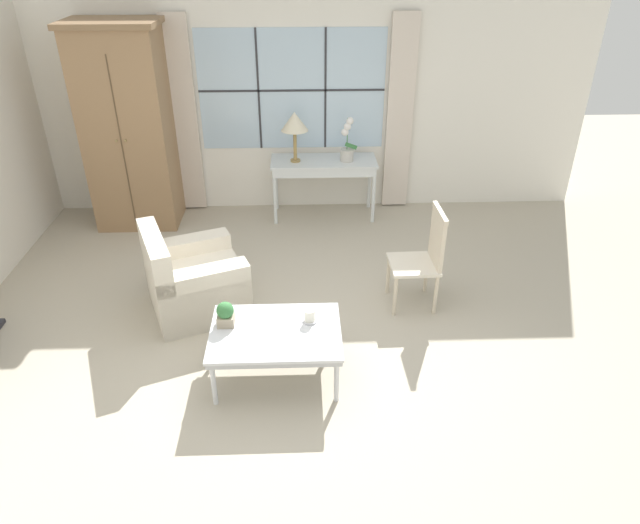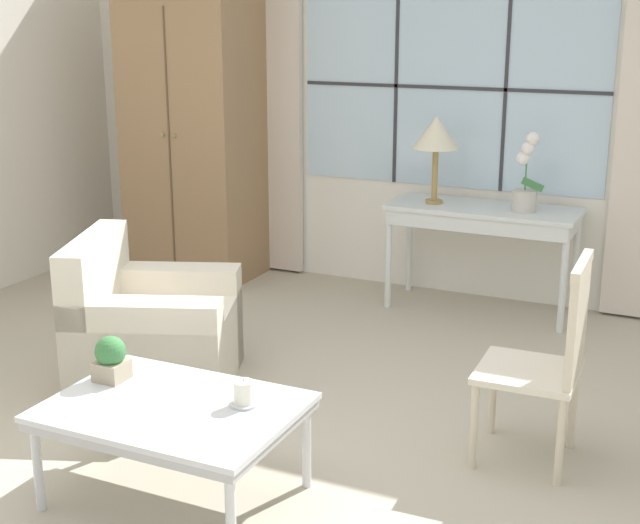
% 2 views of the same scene
% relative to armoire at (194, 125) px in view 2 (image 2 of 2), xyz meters
% --- Properties ---
extents(ground_plane, '(14.00, 14.00, 0.00)m').
position_rel_armoire_xyz_m(ground_plane, '(1.88, -2.62, -1.17)').
color(ground_plane, '#B2A893').
extents(wall_back_windowed, '(7.20, 0.14, 2.80)m').
position_rel_armoire_xyz_m(wall_back_windowed, '(1.88, 0.41, 0.22)').
color(wall_back_windowed, white).
rests_on(wall_back_windowed, ground_plane).
extents(armoire, '(1.01, 0.73, 2.32)m').
position_rel_armoire_xyz_m(armoire, '(0.00, 0.00, 0.00)').
color(armoire, '#93704C').
rests_on(armoire, ground_plane).
extents(console_table, '(1.27, 0.52, 0.73)m').
position_rel_armoire_xyz_m(console_table, '(2.24, 0.07, -0.52)').
color(console_table, silver).
rests_on(console_table, ground_plane).
extents(table_lamp, '(0.32, 0.32, 0.60)m').
position_rel_armoire_xyz_m(table_lamp, '(1.90, 0.03, 0.04)').
color(table_lamp, '#9E7F47').
rests_on(table_lamp, console_table).
extents(potted_orchid, '(0.20, 0.16, 0.52)m').
position_rel_armoire_xyz_m(potted_orchid, '(2.52, 0.04, -0.24)').
color(potted_orchid, '#BCB7AD').
rests_on(potted_orchid, console_table).
extents(armchair_upholstered, '(1.07, 1.08, 0.84)m').
position_rel_armoire_xyz_m(armchair_upholstered, '(0.95, -1.95, -0.88)').
color(armchair_upholstered, beige).
rests_on(armchair_upholstered, ground_plane).
extents(side_chair_wooden, '(0.45, 0.45, 0.98)m').
position_rel_armoire_xyz_m(side_chair_wooden, '(3.10, -1.93, -0.62)').
color(side_chair_wooden, beige).
rests_on(side_chair_wooden, ground_plane).
extents(coffee_table, '(1.02, 0.74, 0.43)m').
position_rel_armoire_xyz_m(coffee_table, '(1.74, -2.91, -0.77)').
color(coffee_table, silver).
rests_on(coffee_table, ground_plane).
extents(potted_plant_small, '(0.14, 0.14, 0.20)m').
position_rel_armoire_xyz_m(potted_plant_small, '(1.35, -2.81, -0.63)').
color(potted_plant_small, tan).
rests_on(potted_plant_small, coffee_table).
extents(pillar_candle, '(0.12, 0.12, 0.12)m').
position_rel_armoire_xyz_m(pillar_candle, '(2.02, -2.80, -0.68)').
color(pillar_candle, silver).
rests_on(pillar_candle, coffee_table).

